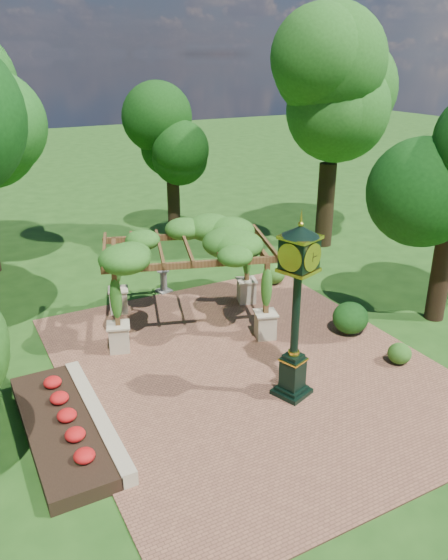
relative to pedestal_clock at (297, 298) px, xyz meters
name	(u,v)px	position (x,y,z in m)	size (l,w,h in m)	color
ground	(267,384)	(-0.33, 0.73, -2.85)	(120.00, 120.00, 0.00)	#1E4714
brick_plaza	(248,367)	(-0.33, 1.73, -2.83)	(10.00, 12.00, 0.04)	brown
border_wall	(97,417)	(-4.93, 1.23, -2.65)	(0.35, 5.00, 0.40)	#C6B793
flower_bed	(60,428)	(-5.83, 1.23, -2.67)	(1.50, 5.00, 0.36)	red
pedestal_clock	(297,298)	(0.00, 0.00, 0.00)	(1.20, 1.20, 4.76)	black
pergola	(187,247)	(-0.72, 5.01, -0.10)	(6.05, 4.75, 3.34)	#C4B692
sundial	(164,283)	(-0.42, 7.93, -2.46)	(0.59, 0.59, 0.90)	gray
shrub_front	(400,353)	(3.66, -0.17, -2.50)	(0.69, 0.69, 0.62)	#295B1A
shrub_mid	(350,318)	(3.64, 2.00, -2.29)	(1.14, 1.14, 1.03)	#194E16
shrub_back	(274,274)	(3.72, 6.63, -2.42)	(0.86, 0.86, 0.77)	#31671D
tree_north	(171,137)	(2.62, 13.95, 2.01)	(3.12, 3.12, 7.12)	black
tree_east_far	(334,94)	(8.41, 9.60, 3.99)	(4.87, 4.87, 9.98)	black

